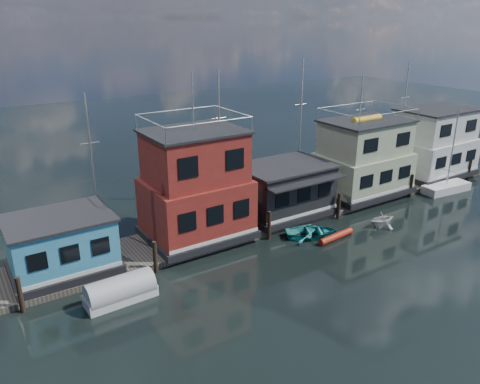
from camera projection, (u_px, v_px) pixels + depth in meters
ground at (405, 278)px, 29.59m from camera, size 160.00×160.00×0.00m
dock at (288, 213)px, 38.97m from camera, size 48.00×5.00×0.40m
houseboat_blue at (61, 244)px, 29.13m from camera, size 6.40×4.90×3.66m
houseboat_red at (196, 187)px, 33.29m from camera, size 7.40×5.90×11.86m
houseboat_dark at (284, 189)px, 37.92m from camera, size 7.40×6.10×4.06m
houseboat_green at (363, 159)px, 42.11m from camera, size 8.40×5.90×7.03m
houseboat_white at (433, 144)px, 47.19m from camera, size 8.40×5.90×6.66m
pilings at (307, 215)px, 36.28m from camera, size 42.28×0.28×2.20m
background_masts at (290, 129)px, 44.24m from camera, size 36.40×0.16×12.00m
day_sailer at (446, 187)px, 44.09m from camera, size 5.07×2.11×7.79m
tarp_runabout at (120, 291)px, 27.02m from camera, size 4.12×1.77×1.65m
red_kayak at (336, 236)px, 34.64m from camera, size 3.35×0.82×0.49m
dinghy_teal at (312, 232)px, 35.00m from camera, size 4.79×4.29×0.82m
dinghy_white at (382, 219)px, 36.74m from camera, size 2.55×2.27×1.22m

